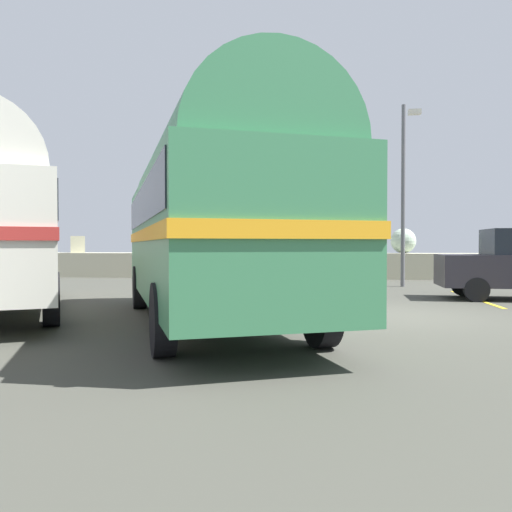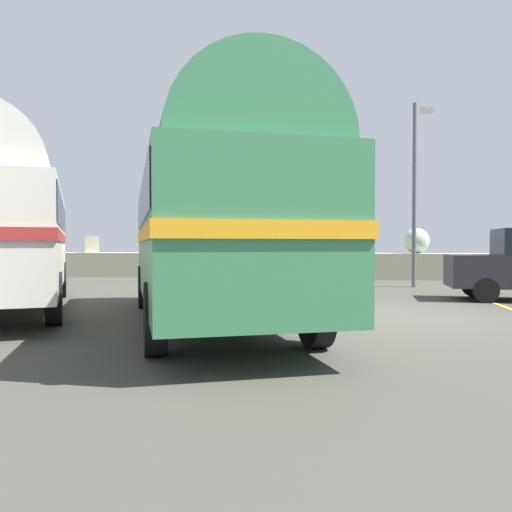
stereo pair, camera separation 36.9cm
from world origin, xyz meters
The scene contains 5 objects.
ground centered at (0.00, 0.00, 0.01)m, with size 32.00×26.00×0.02m.
breakwater centered at (-0.06, 11.81, 0.64)m, with size 31.36×1.85×2.31m.
vintage_coach centered at (-3.58, -1.49, 2.05)m, with size 5.48×8.85×3.70m.
second_coach centered at (-8.49, -0.36, 2.05)m, with size 6.16×8.69×3.70m.
lamp_post centered at (1.47, 7.49, 3.54)m, with size 0.78×0.83×6.27m.
Camera 2 is at (-1.33, -10.69, 1.46)m, focal length 36.06 mm.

